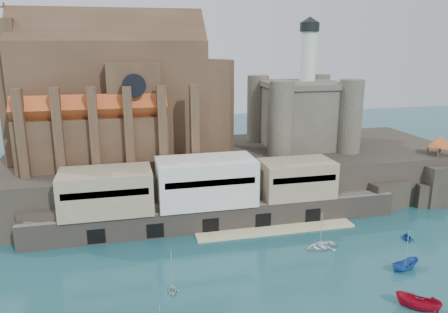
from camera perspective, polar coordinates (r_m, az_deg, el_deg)
name	(u,v)px	position (r m, az deg, el deg)	size (l,w,h in m)	color
ground	(306,282)	(67.03, 10.61, -15.82)	(300.00, 300.00, 0.00)	#18484F
promontory	(235,173)	(99.20, 1.45, -2.17)	(100.00, 36.00, 10.00)	black
quay	(206,196)	(81.63, -2.41, -5.12)	(70.00, 12.00, 13.05)	#696054
church	(123,99)	(94.87, -13.11, 7.31)	(47.00, 25.93, 30.51)	#453020
castle_keep	(301,111)	(103.08, 10.07, 5.89)	(21.20, 21.20, 29.30)	#4D493D
rock_outcrop	(436,181)	(107.00, 25.91, -2.94)	(14.50, 10.50, 8.70)	black
pavilion	(440,143)	(105.02, 26.38, 1.63)	(6.40, 6.40, 5.40)	#453020
boat_2	(404,270)	(74.39, 22.51, -13.50)	(1.88, 1.93, 5.00)	#1F529F
boat_4	(172,292)	(64.19, -6.77, -17.15)	(2.30, 1.41, 2.67)	silver
boat_5	(417,309)	(65.49, 23.93, -17.74)	(2.15, 2.20, 5.71)	#A90A22
boat_6	(320,248)	(77.32, 12.47, -11.55)	(4.03, 1.17, 5.64)	white
boat_7	(407,239)	(84.84, 22.77, -9.96)	(2.65, 1.62, 3.07)	#102C9D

